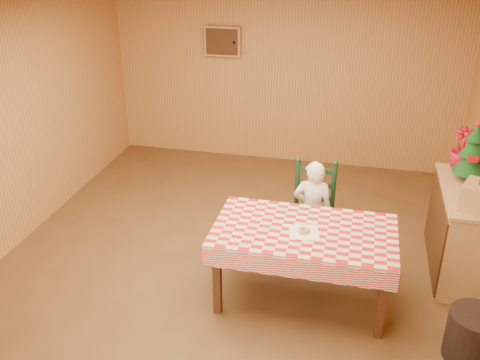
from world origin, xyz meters
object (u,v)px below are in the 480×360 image
(seated_child, at_px, (312,211))
(dining_table, at_px, (304,237))
(ladder_chair, at_px, (312,214))
(shelf_unit, at_px, (462,231))
(christmas_tree, at_px, (473,154))
(storage_bin, at_px, (473,336))

(seated_child, bearing_deg, dining_table, 90.00)
(ladder_chair, relative_size, shelf_unit, 0.87)
(shelf_unit, bearing_deg, dining_table, -150.81)
(seated_child, xyz_separation_m, christmas_tree, (1.50, 0.35, 0.65))
(dining_table, distance_m, storage_bin, 1.60)
(dining_table, bearing_deg, ladder_chair, 90.00)
(dining_table, xyz_separation_m, storage_bin, (1.46, -0.45, -0.47))
(storage_bin, bearing_deg, christmas_tree, 88.50)
(dining_table, distance_m, christmas_tree, 1.93)
(dining_table, distance_m, seated_child, 0.74)
(ladder_chair, xyz_separation_m, shelf_unit, (1.49, 0.05, -0.04))
(seated_child, relative_size, storage_bin, 2.57)
(ladder_chair, relative_size, storage_bin, 2.47)
(seated_child, distance_m, storage_bin, 1.91)
(dining_table, bearing_deg, shelf_unit, 29.19)
(seated_child, height_order, storage_bin, seated_child)
(shelf_unit, bearing_deg, storage_bin, -91.40)
(dining_table, bearing_deg, seated_child, 90.00)
(dining_table, distance_m, shelf_unit, 1.73)
(shelf_unit, relative_size, storage_bin, 2.84)
(dining_table, distance_m, ladder_chair, 0.81)
(christmas_tree, xyz_separation_m, storage_bin, (-0.04, -1.53, -0.99))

